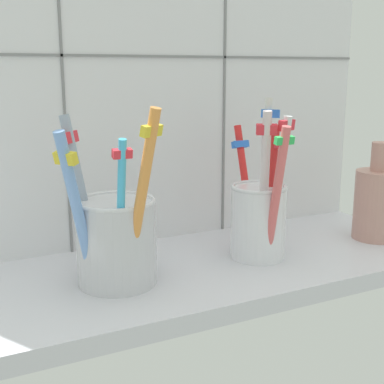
# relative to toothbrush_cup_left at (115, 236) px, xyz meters

# --- Properties ---
(counter_slab) EXTENTS (0.64, 0.22, 0.02)m
(counter_slab) POSITION_rel_toothbrush_cup_left_xyz_m (0.09, 0.01, -0.06)
(counter_slab) COLOR silver
(counter_slab) RESTS_ON ground
(tile_wall_back) EXTENTS (0.64, 0.02, 0.45)m
(tile_wall_back) POSITION_rel_toothbrush_cup_left_xyz_m (0.09, 0.13, 0.15)
(tile_wall_back) COLOR white
(tile_wall_back) RESTS_ON ground
(toothbrush_cup_left) EXTENTS (0.11, 0.11, 0.19)m
(toothbrush_cup_left) POSITION_rel_toothbrush_cup_left_xyz_m (0.00, 0.00, 0.00)
(toothbrush_cup_left) COLOR silver
(toothbrush_cup_left) RESTS_ON counter_slab
(toothbrush_cup_right) EXTENTS (0.07, 0.13, 0.19)m
(toothbrush_cup_right) POSITION_rel_toothbrush_cup_left_xyz_m (0.18, 0.00, 0.00)
(toothbrush_cup_right) COLOR white
(toothbrush_cup_right) RESTS_ON counter_slab
(ceramic_vase) EXTENTS (0.06, 0.06, 0.13)m
(ceramic_vase) POSITION_rel_toothbrush_cup_left_xyz_m (0.36, -0.01, -0.00)
(ceramic_vase) COLOR tan
(ceramic_vase) RESTS_ON counter_slab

